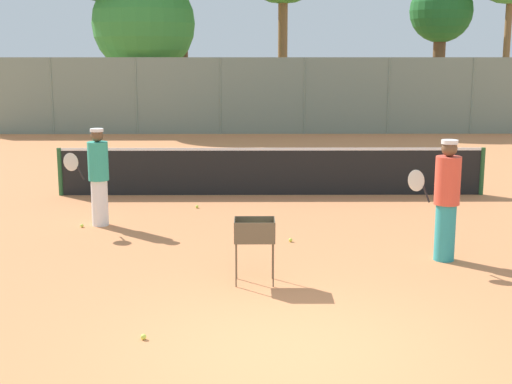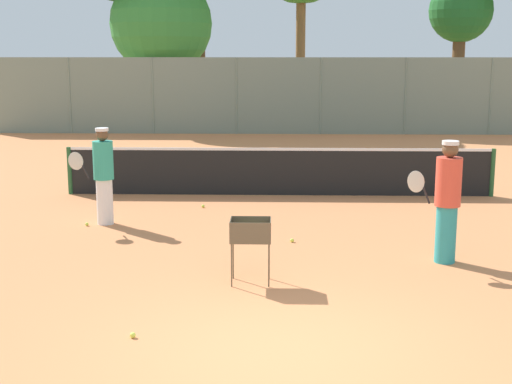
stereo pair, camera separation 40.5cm
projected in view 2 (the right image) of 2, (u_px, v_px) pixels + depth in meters
name	position (u px, v px, depth m)	size (l,w,h in m)	color
ground_plane	(281.00, 351.00, 7.70)	(80.00, 80.00, 0.00)	#D37F4C
tennis_net	(279.00, 171.00, 15.93)	(9.57, 0.10, 1.07)	#26592D
back_fence	(278.00, 96.00, 27.63)	(22.95, 0.08, 2.95)	gray
tree_1	(161.00, 24.00, 29.18)	(4.18, 4.18, 6.38)	brown
tree_2	(461.00, 14.00, 31.18)	(2.77, 2.77, 6.32)	brown
player_white_outfit	(103.00, 175.00, 13.17)	(0.74, 0.71, 1.80)	white
player_red_cap	(447.00, 200.00, 10.75)	(0.91, 0.47, 1.87)	teal
ball_cart	(250.00, 235.00, 9.84)	(0.56, 0.41, 0.91)	brown
tennis_ball_0	(203.00, 206.00, 14.73)	(0.07, 0.07, 0.07)	#D1E54C
tennis_ball_1	(87.00, 224.00, 13.19)	(0.07, 0.07, 0.07)	#D1E54C
tennis_ball_3	(292.00, 240.00, 12.06)	(0.07, 0.07, 0.07)	#D1E54C
tennis_ball_4	(133.00, 335.00, 8.03)	(0.07, 0.07, 0.07)	#D1E54C
tennis_ball_5	(453.00, 218.00, 13.66)	(0.07, 0.07, 0.07)	#D1E54C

